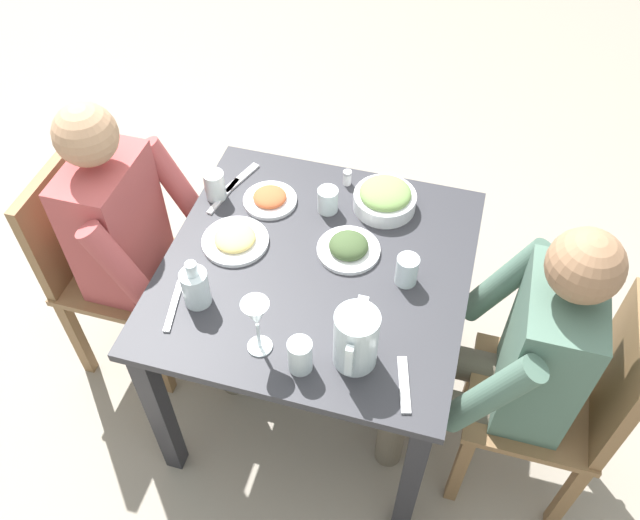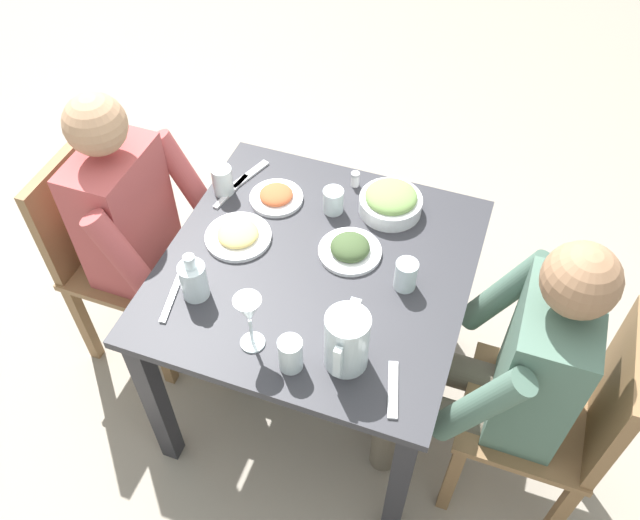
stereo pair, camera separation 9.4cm
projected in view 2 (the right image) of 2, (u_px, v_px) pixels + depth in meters
name	position (u px, v px, depth m)	size (l,w,h in m)	color
ground_plane	(317.00, 390.00, 2.59)	(8.00, 8.00, 0.00)	gray
dining_table	(317.00, 291.00, 2.12)	(0.93, 0.93, 0.75)	#2D2D33
chair_near	(110.00, 248.00, 2.41)	(0.40, 0.40, 0.88)	olive
chair_far	(562.00, 414.00, 1.97)	(0.40, 0.40, 0.88)	olive
diner_near	(152.00, 234.00, 2.25)	(0.48, 0.53, 1.18)	#B24C4C
diner_far	(503.00, 368.00, 1.91)	(0.48, 0.53, 1.18)	#4C6B5B
water_pitcher	(347.00, 341.00, 1.73)	(0.16, 0.12, 0.19)	silver
salad_bowl	(391.00, 201.00, 2.15)	(0.21, 0.21, 0.09)	white
plate_fries	(238.00, 235.00, 2.09)	(0.21, 0.21, 0.04)	white
plate_dolmas	(350.00, 249.00, 2.04)	(0.20, 0.20, 0.06)	white
plate_rice_curry	(276.00, 196.00, 2.20)	(0.18, 0.18, 0.04)	white
water_glass_near_left	(406.00, 275.00, 1.93)	(0.07, 0.07, 0.10)	silver
water_glass_by_pitcher	(290.00, 354.00, 1.75)	(0.07, 0.07, 0.11)	silver
water_glass_far_right	(223.00, 180.00, 2.20)	(0.07, 0.07, 0.10)	silver
water_glass_far_left	(333.00, 201.00, 2.15)	(0.07, 0.07, 0.09)	silver
wine_glass	(249.00, 313.00, 1.73)	(0.08, 0.08, 0.20)	silver
oil_carafe	(194.00, 281.00, 1.91)	(0.08, 0.08, 0.16)	silver
salt_shaker	(355.00, 179.00, 2.24)	(0.03, 0.03, 0.05)	white
fork_near	(250.00, 174.00, 2.29)	(0.17, 0.03, 0.01)	silver
knife_near	(231.00, 191.00, 2.23)	(0.18, 0.02, 0.01)	silver
fork_far	(393.00, 389.00, 1.74)	(0.17, 0.03, 0.01)	silver
knife_far	(172.00, 297.00, 1.94)	(0.18, 0.02, 0.01)	silver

